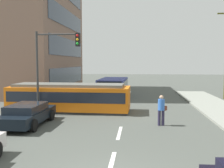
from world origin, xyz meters
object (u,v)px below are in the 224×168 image
at_px(streetcar_tram, 69,97).
at_px(city_bus, 113,86).
at_px(parked_sedan_mid, 28,114).
at_px(traffic_light_mast, 54,57).
at_px(pedestrian_crossing, 161,108).

distance_m(streetcar_tram, city_bus, 8.45).
relative_size(parked_sedan_mid, traffic_light_mast, 0.81).
relative_size(streetcar_tram, pedestrian_crossing, 5.09).
relative_size(streetcar_tram, city_bus, 1.46).
distance_m(city_bus, pedestrian_crossing, 12.34).
bearing_deg(traffic_light_mast, parked_sedan_mid, -101.71).
bearing_deg(traffic_light_mast, pedestrian_crossing, -17.87).
relative_size(city_bus, traffic_light_mast, 1.07).
xyz_separation_m(streetcar_tram, traffic_light_mast, (-0.61, -1.48, 2.78)).
xyz_separation_m(pedestrian_crossing, traffic_light_mast, (-6.69, 2.16, 2.84)).
height_order(city_bus, pedestrian_crossing, city_bus).
bearing_deg(city_bus, streetcar_tram, -106.11).
height_order(pedestrian_crossing, parked_sedan_mid, pedestrian_crossing).
distance_m(streetcar_tram, pedestrian_crossing, 7.09).
bearing_deg(traffic_light_mast, streetcar_tram, 67.52).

